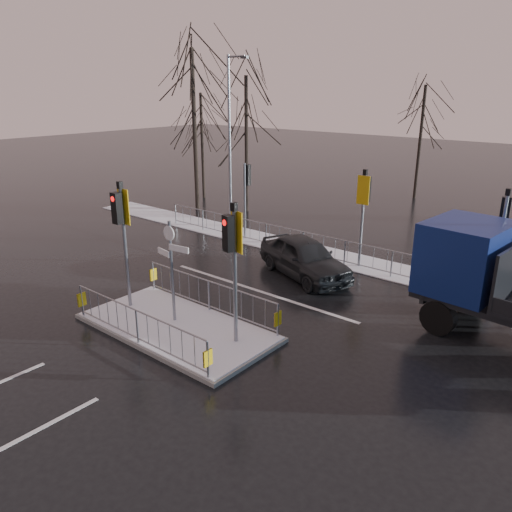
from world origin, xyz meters
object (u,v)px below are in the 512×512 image
Objects in this scene: traffic_island at (176,317)px; street_lamp_left at (230,137)px; flatbed_truck at (497,280)px; car_far_lane at (304,257)px.

street_lamp_left reaches higher than traffic_island.
street_lamp_left is at bearing 124.07° from traffic_island.
flatbed_truck is at bearing 38.03° from traffic_island.
car_far_lane is 6.86m from flatbed_truck.
flatbed_truck is (6.78, -0.41, 0.93)m from car_far_lane.
street_lamp_left is (-6.83, 3.45, 3.75)m from car_far_lane.
traffic_island is 12.17m from street_lamp_left.
street_lamp_left reaches higher than car_far_lane.
car_far_lane is 0.62× the size of flatbed_truck.
car_far_lane is 0.53× the size of street_lamp_left.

